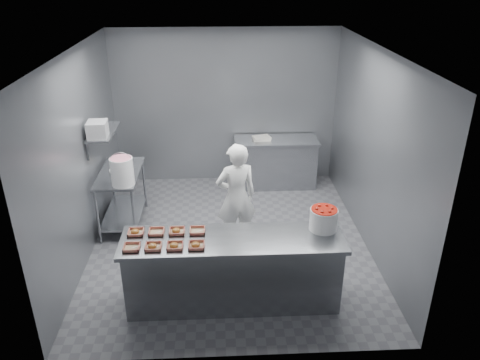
% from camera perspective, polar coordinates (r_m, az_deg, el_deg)
% --- Properties ---
extents(floor, '(4.50, 4.50, 0.00)m').
position_cam_1_polar(floor, '(7.06, -1.24, -7.44)').
color(floor, '#4C4C51').
rests_on(floor, ground).
extents(ceiling, '(4.50, 4.50, 0.00)m').
position_cam_1_polar(ceiling, '(6.03, -1.49, 15.57)').
color(ceiling, white).
rests_on(ceiling, wall_back).
extents(wall_back, '(4.00, 0.04, 2.80)m').
position_cam_1_polar(wall_back, '(8.54, -1.81, 8.82)').
color(wall_back, slate).
rests_on(wall_back, ground).
extents(wall_left, '(0.04, 4.50, 2.80)m').
position_cam_1_polar(wall_left, '(6.67, -18.80, 2.65)').
color(wall_left, slate).
rests_on(wall_left, ground).
extents(wall_right, '(0.04, 4.50, 2.80)m').
position_cam_1_polar(wall_right, '(6.77, 15.86, 3.36)').
color(wall_right, slate).
rests_on(wall_right, ground).
extents(service_counter, '(2.60, 0.70, 0.90)m').
position_cam_1_polar(service_counter, '(5.69, -0.84, -10.92)').
color(service_counter, slate).
rests_on(service_counter, ground).
extents(prep_table, '(0.60, 1.20, 0.90)m').
position_cam_1_polar(prep_table, '(7.44, -14.23, -1.22)').
color(prep_table, slate).
rests_on(prep_table, ground).
extents(back_counter, '(1.50, 0.60, 0.90)m').
position_cam_1_polar(back_counter, '(8.60, 4.34, 2.16)').
color(back_counter, slate).
rests_on(back_counter, ground).
extents(wall_shelf, '(0.35, 0.90, 0.03)m').
position_cam_1_polar(wall_shelf, '(7.12, -16.39, 5.67)').
color(wall_shelf, slate).
rests_on(wall_shelf, wall_left).
extents(tray_0, '(0.19, 0.18, 0.04)m').
position_cam_1_polar(tray_0, '(5.38, -13.07, -7.98)').
color(tray_0, tan).
rests_on(tray_0, service_counter).
extents(tray_1, '(0.19, 0.18, 0.06)m').
position_cam_1_polar(tray_1, '(5.34, -10.55, -7.96)').
color(tray_1, tan).
rests_on(tray_1, service_counter).
extents(tray_2, '(0.19, 0.18, 0.06)m').
position_cam_1_polar(tray_2, '(5.32, -7.97, -7.94)').
color(tray_2, tan).
rests_on(tray_2, service_counter).
extents(tray_3, '(0.19, 0.18, 0.06)m').
position_cam_1_polar(tray_3, '(5.30, -5.36, -7.91)').
color(tray_3, tan).
rests_on(tray_3, service_counter).
extents(tray_4, '(0.19, 0.18, 0.06)m').
position_cam_1_polar(tray_4, '(5.65, -12.61, -6.21)').
color(tray_4, tan).
rests_on(tray_4, service_counter).
extents(tray_5, '(0.19, 0.18, 0.04)m').
position_cam_1_polar(tray_5, '(5.61, -10.15, -6.22)').
color(tray_5, tan).
rests_on(tray_5, service_counter).
extents(tray_6, '(0.19, 0.18, 0.06)m').
position_cam_1_polar(tray_6, '(5.58, -7.72, -6.17)').
color(tray_6, tan).
rests_on(tray_6, service_counter).
extents(tray_7, '(0.19, 0.18, 0.04)m').
position_cam_1_polar(tray_7, '(5.57, -5.21, -6.16)').
color(tray_7, tan).
rests_on(tray_7, service_counter).
extents(worker, '(0.65, 0.51, 1.59)m').
position_cam_1_polar(worker, '(6.57, -0.46, -2.08)').
color(worker, white).
rests_on(worker, ground).
extents(strawberry_tub, '(0.33, 0.33, 0.27)m').
position_cam_1_polar(strawberry_tub, '(5.63, 10.15, -4.63)').
color(strawberry_tub, white).
rests_on(strawberry_tub, service_counter).
extents(glaze_bucket, '(0.34, 0.32, 0.50)m').
position_cam_1_polar(glaze_bucket, '(6.81, -14.18, 1.09)').
color(glaze_bucket, white).
rests_on(glaze_bucket, prep_table).
extents(bucket_lid, '(0.39, 0.39, 0.02)m').
position_cam_1_polar(bucket_lid, '(7.36, -14.42, 1.19)').
color(bucket_lid, white).
rests_on(bucket_lid, prep_table).
extents(rag, '(0.15, 0.13, 0.02)m').
position_cam_1_polar(rag, '(7.73, -14.59, 2.33)').
color(rag, '#CCB28C').
rests_on(rag, prep_table).
extents(appliance, '(0.28, 0.32, 0.23)m').
position_cam_1_polar(appliance, '(6.83, -16.99, 5.92)').
color(appliance, gray).
rests_on(appliance, wall_shelf).
extents(paper_stack, '(0.32, 0.25, 0.06)m').
position_cam_1_polar(paper_stack, '(8.39, 2.65, 5.12)').
color(paper_stack, silver).
rests_on(paper_stack, back_counter).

